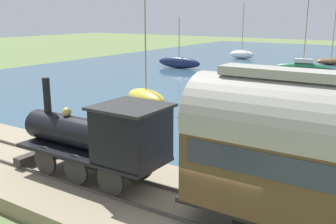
{
  "coord_description": "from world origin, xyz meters",
  "views": [
    {
      "loc": [
        -9.99,
        -4.25,
        6.73
      ],
      "look_at": [
        4.07,
        4.94,
        2.53
      ],
      "focal_mm": 42.0,
      "sensor_mm": 36.0,
      "label": 1
    }
  ],
  "objects": [
    {
      "name": "steam_locomotive",
      "position": [
        0.1,
        5.22,
        2.44
      ],
      "size": [
        2.25,
        6.58,
        3.6
      ],
      "color": "black",
      "rests_on": "rail_embankment"
    },
    {
      "name": "sailboat_yellow",
      "position": [
        13.03,
        12.73,
        0.69
      ],
      "size": [
        3.08,
        4.61,
        7.69
      ],
      "rotation": [
        0.0,
        0.0,
        -0.36
      ],
      "color": "gold",
      "rests_on": "harbor_water"
    },
    {
      "name": "sailboat_green",
      "position": [
        35.5,
        7.2,
        0.78
      ],
      "size": [
        2.04,
        6.59,
        9.81
      ],
      "rotation": [
        0.0,
        0.0,
        0.14
      ],
      "color": "#236B42",
      "rests_on": "harbor_water"
    },
    {
      "name": "sailboat_white",
      "position": [
        47.32,
        19.58,
        0.69
      ],
      "size": [
        1.57,
        3.89,
        8.5
      ],
      "rotation": [
        0.0,
        0.0,
        0.0
      ],
      "color": "white",
      "rests_on": "harbor_water"
    },
    {
      "name": "sailboat_navy",
      "position": [
        32.71,
        21.99,
        0.73
      ],
      "size": [
        1.16,
        6.14,
        6.34
      ],
      "rotation": [
        0.0,
        0.0,
        -0.01
      ],
      "color": "#192347",
      "rests_on": "harbor_water"
    },
    {
      "name": "sailboat_brown",
      "position": [
        47.23,
        6.48,
        0.52
      ],
      "size": [
        3.38,
        4.4,
        9.37
      ],
      "rotation": [
        0.0,
        0.0,
        0.47
      ],
      "color": "brown",
      "rests_on": "harbor_water"
    },
    {
      "name": "rowboat_far_out",
      "position": [
        7.02,
        8.37,
        0.18
      ],
      "size": [
        1.07,
        2.99,
        0.35
      ],
      "rotation": [
        0.0,
        0.0,
        -0.1
      ],
      "color": "#B7B2A3",
      "rests_on": "harbor_water"
    },
    {
      "name": "rowboat_off_pier",
      "position": [
        13.01,
        8.25,
        0.23
      ],
      "size": [
        1.67,
        3.07,
        0.45
      ],
      "rotation": [
        0.0,
        0.0,
        0.25
      ],
      "color": "silver",
      "rests_on": "harbor_water"
    }
  ]
}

